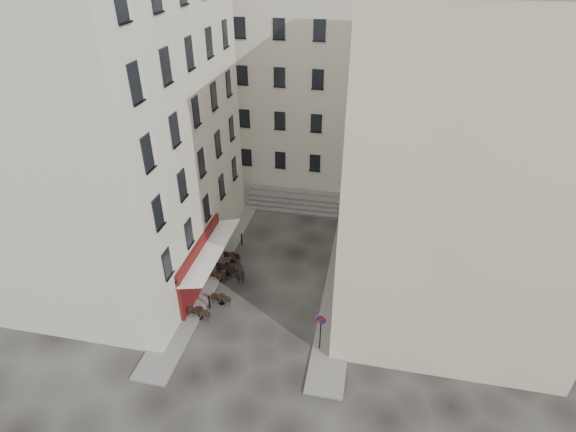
% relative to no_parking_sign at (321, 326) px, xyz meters
% --- Properties ---
extents(ground, '(90.00, 90.00, 0.00)m').
position_rel_no_parking_sign_xyz_m(ground, '(-3.90, 2.96, -1.85)').
color(ground, black).
rests_on(ground, ground).
extents(sidewalk_left, '(2.00, 22.00, 0.12)m').
position_rel_no_parking_sign_xyz_m(sidewalk_left, '(-8.40, 6.96, -1.79)').
color(sidewalk_left, slate).
rests_on(sidewalk_left, ground).
extents(sidewalk_right, '(2.00, 18.00, 0.12)m').
position_rel_no_parking_sign_xyz_m(sidewalk_right, '(0.60, 5.96, -1.79)').
color(sidewalk_right, slate).
rests_on(sidewalk_right, ground).
extents(building_left, '(12.20, 16.20, 20.60)m').
position_rel_no_parking_sign_xyz_m(building_left, '(-14.40, 5.96, 8.46)').
color(building_left, beige).
rests_on(building_left, ground).
extents(building_right, '(12.20, 14.20, 18.60)m').
position_rel_no_parking_sign_xyz_m(building_right, '(6.60, 6.46, 7.46)').
color(building_right, '#C2B190').
rests_on(building_right, ground).
extents(building_back, '(18.20, 10.20, 18.60)m').
position_rel_no_parking_sign_xyz_m(building_back, '(-4.90, 21.96, 7.46)').
color(building_back, beige).
rests_on(building_back, ground).
extents(cafe_storefront, '(1.74, 7.30, 3.50)m').
position_rel_no_parking_sign_xyz_m(cafe_storefront, '(-8.22, 3.96, 0.03)').
color(cafe_storefront, '#4C120A').
rests_on(cafe_storefront, ground).
extents(stone_steps, '(9.00, 3.15, 0.80)m').
position_rel_no_parking_sign_xyz_m(stone_steps, '(-3.90, 15.53, -1.45)').
color(stone_steps, '#5E5B59').
rests_on(stone_steps, ground).
extents(bollard_near, '(0.12, 0.12, 0.98)m').
position_rel_no_parking_sign_xyz_m(bollard_near, '(-7.15, 1.96, -1.33)').
color(bollard_near, black).
rests_on(bollard_near, ground).
extents(bollard_mid, '(0.12, 0.12, 0.98)m').
position_rel_no_parking_sign_xyz_m(bollard_mid, '(-7.15, 5.46, -1.33)').
color(bollard_mid, black).
rests_on(bollard_mid, ground).
extents(bollard_far, '(0.12, 0.12, 0.98)m').
position_rel_no_parking_sign_xyz_m(bollard_far, '(-7.15, 8.96, -1.33)').
color(bollard_far, black).
rests_on(bollard_far, ground).
extents(no_parking_sign, '(0.59, 0.16, 2.61)m').
position_rel_no_parking_sign_xyz_m(no_parking_sign, '(0.00, 0.00, 0.00)').
color(no_parking_sign, black).
rests_on(no_parking_sign, ground).
extents(bistro_table_a, '(1.33, 0.62, 0.93)m').
position_rel_no_parking_sign_xyz_m(bistro_table_a, '(-7.45, 0.99, -1.38)').
color(bistro_table_a, black).
rests_on(bistro_table_a, ground).
extents(bistro_table_b, '(1.16, 0.54, 0.81)m').
position_rel_no_parking_sign_xyz_m(bistro_table_b, '(-6.53, 2.49, -1.44)').
color(bistro_table_b, black).
rests_on(bistro_table_b, ground).
extents(bistro_table_c, '(1.23, 0.58, 0.87)m').
position_rel_no_parking_sign_xyz_m(bistro_table_c, '(-7.48, 4.58, -1.41)').
color(bistro_table_c, black).
rests_on(bistro_table_c, ground).
extents(bistro_table_d, '(1.38, 0.65, 0.97)m').
position_rel_no_parking_sign_xyz_m(bistro_table_d, '(-7.10, 5.29, -1.36)').
color(bistro_table_d, black).
rests_on(bistro_table_d, ground).
extents(bistro_table_e, '(1.17, 0.55, 0.82)m').
position_rel_no_parking_sign_xyz_m(bistro_table_e, '(-7.21, 6.83, -1.43)').
color(bistro_table_e, black).
rests_on(bistro_table_e, ground).
extents(pedestrian, '(0.69, 0.56, 1.64)m').
position_rel_no_parking_sign_xyz_m(pedestrian, '(-5.98, 4.69, -1.03)').
color(pedestrian, black).
rests_on(pedestrian, ground).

